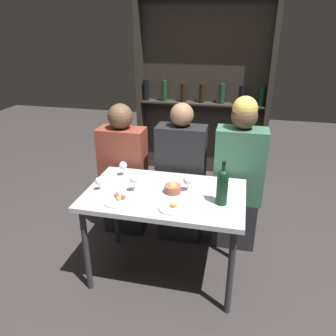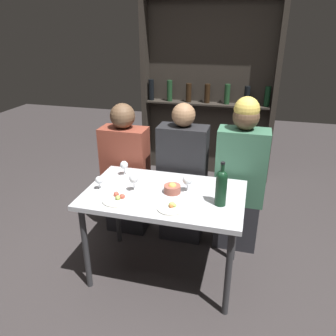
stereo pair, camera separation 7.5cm
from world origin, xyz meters
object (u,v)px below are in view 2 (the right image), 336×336
Objects in this scene: wine_glass_2 at (99,181)px; food_plate_1 at (118,199)px; wine_glass_1 at (134,179)px; seated_person_center at (182,179)px; wine_glass_3 at (124,165)px; seated_person_right at (240,179)px; snack_bowl at (172,189)px; wine_glass_0 at (187,181)px; food_plate_0 at (171,207)px; wine_bottle at (221,186)px; seated_person_left at (126,174)px.

wine_glass_2 reaches higher than food_plate_1.
wine_glass_2 is at bearing 148.09° from food_plate_1.
seated_person_center is at bearing 66.54° from wine_glass_1.
seated_person_right is at bearing 19.11° from wine_glass_3.
snack_bowl is (0.28, 0.05, -0.06)m from wine_glass_1.
wine_glass_2 is 0.51× the size of food_plate_1.
wine_glass_0 is at bearing 12.02° from wine_glass_2.
wine_glass_2 is at bearing -170.92° from wine_glass_1.
food_plate_0 is at bearing -39.89° from wine_glass_3.
wine_glass_0 is 1.04× the size of snack_bowl.
seated_person_center is at bearing 37.36° from wine_glass_3.
wine_bottle is 1.13m from seated_person_left.
seated_person_left is 0.53m from seated_person_center.
wine_glass_3 is at bearing -142.64° from seated_person_center.
wine_glass_1 reaches higher than food_plate_0.
wine_glass_1 is at bearing -54.41° from wine_glass_3.
wine_glass_1 reaches higher than snack_bowl.
wine_bottle is 1.69× the size of food_plate_0.
snack_bowl is 0.09× the size of seated_person_right.
seated_person_right is (0.91, 0.31, -0.15)m from wine_glass_3.
wine_bottle reaches higher than snack_bowl.
seated_person_center is (0.30, 0.71, -0.14)m from food_plate_1.
wine_bottle is 1.52× the size of food_plate_1.
wine_glass_2 is at bearing -149.04° from seated_person_right.
food_plate_1 is at bearing -31.91° from wine_glass_2.
seated_person_center reaches higher than wine_glass_0.
seated_person_left is 0.92× the size of seated_person_right.
seated_person_center reaches higher than wine_glass_2.
seated_person_center is (0.24, 0.55, -0.22)m from wine_glass_1.
wine_glass_1 is 0.64× the size of food_plate_1.
wine_glass_0 is (-0.25, 0.13, -0.05)m from wine_bottle.
wine_glass_3 is (-0.17, 0.24, -0.01)m from wine_glass_1.
food_plate_0 is at bearing -119.52° from seated_person_right.
seated_person_right is (0.10, 0.59, -0.21)m from wine_bottle.
seated_person_left is at bearing 93.62° from wine_glass_2.
seated_person_left reaches higher than snack_bowl.
food_plate_1 is at bearing -138.21° from seated_person_right.
wine_bottle is 0.23× the size of seated_person_right.
seated_person_left reaches higher than wine_glass_1.
food_plate_1 is (-0.06, -0.16, -0.08)m from wine_glass_1.
wine_bottle is at bearing -100.09° from seated_person_right.
wine_glass_0 is at bearing -34.48° from seated_person_left.
food_plate_0 is 0.15× the size of seated_person_left.
wine_glass_3 is 0.09× the size of seated_person_right.
seated_person_center reaches higher than wine_bottle.
wine_glass_2 is 0.23m from food_plate_1.
wine_bottle is 2.46× the size of wine_glass_0.
wine_bottle is 0.72m from food_plate_1.
seated_person_right reaches higher than wine_glass_3.
food_plate_1 is (0.19, -0.12, -0.06)m from wine_glass_2.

